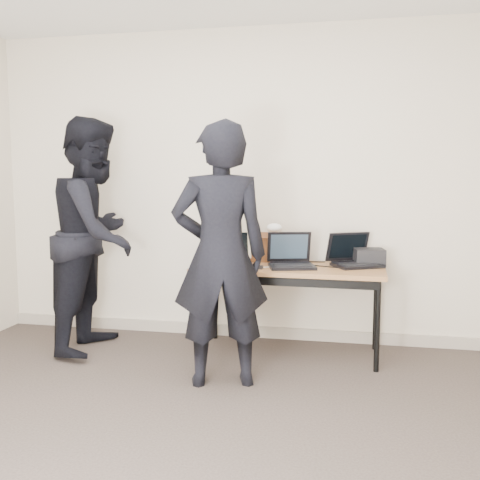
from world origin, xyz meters
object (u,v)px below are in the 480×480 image
(laptop_beige, at_px, (227,258))
(laptop_right, at_px, (354,258))
(laptop_center, at_px, (291,259))
(desk, at_px, (289,274))
(equipment_box, at_px, (369,257))
(person_typist, at_px, (220,255))
(leather_satchel, at_px, (271,246))
(person_observer, at_px, (96,235))

(laptop_beige, relative_size, laptop_right, 0.75)
(laptop_center, xyz_separation_m, laptop_right, (0.49, 0.15, -0.00))
(desk, height_order, equipment_box, equipment_box)
(desk, height_order, person_typist, person_typist)
(desk, xyz_separation_m, laptop_center, (0.02, -0.02, 0.12))
(laptop_center, xyz_separation_m, leather_satchel, (-0.20, 0.24, 0.07))
(person_typist, bearing_deg, leather_satchel, -120.38)
(equipment_box, bearing_deg, person_typist, -138.60)
(laptop_beige, xyz_separation_m, laptop_center, (0.52, 0.01, 0.01))
(desk, bearing_deg, laptop_right, 16.52)
(laptop_beige, relative_size, person_typist, 0.20)
(desk, xyz_separation_m, leather_satchel, (-0.18, 0.23, 0.19))
(desk, distance_m, laptop_right, 0.54)
(laptop_right, distance_m, person_typist, 1.24)
(laptop_center, height_order, leather_satchel, laptop_center)
(equipment_box, relative_size, person_observer, 0.12)
(laptop_beige, height_order, leather_satchel, laptop_beige)
(laptop_beige, bearing_deg, laptop_center, 3.13)
(person_typist, distance_m, person_observer, 1.32)
(laptop_beige, bearing_deg, laptop_right, 11.18)
(laptop_beige, height_order, laptop_right, laptop_beige)
(person_observer, bearing_deg, laptop_beige, -85.62)
(desk, xyz_separation_m, laptop_right, (0.51, 0.13, 0.12))
(desk, xyz_separation_m, person_observer, (-1.59, -0.14, 0.29))
(equipment_box, height_order, person_observer, person_observer)
(laptop_right, bearing_deg, laptop_center, 169.00)
(laptop_center, xyz_separation_m, person_typist, (-0.41, -0.69, 0.12))
(laptop_beige, xyz_separation_m, person_observer, (-1.08, -0.11, 0.18))
(laptop_beige, height_order, laptop_center, laptop_beige)
(desk, bearing_deg, laptop_beige, -175.51)
(leather_satchel, bearing_deg, equipment_box, -7.97)
(laptop_beige, xyz_separation_m, equipment_box, (1.13, 0.22, 0.01))
(laptop_beige, bearing_deg, leather_satchel, 40.20)
(laptop_right, relative_size, equipment_box, 2.06)
(leather_satchel, height_order, equipment_box, leather_satchel)
(laptop_right, height_order, equipment_box, laptop_right)
(desk, relative_size, equipment_box, 6.57)
(equipment_box, bearing_deg, laptop_center, -161.23)
(laptop_beige, bearing_deg, equipment_box, 13.05)
(equipment_box, xyz_separation_m, person_typist, (-1.02, -0.90, 0.11))
(laptop_right, bearing_deg, desk, 166.72)
(person_observer, bearing_deg, desk, -86.62)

